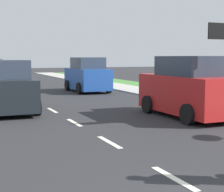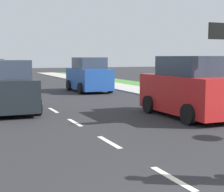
{
  "view_description": "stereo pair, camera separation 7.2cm",
  "coord_description": "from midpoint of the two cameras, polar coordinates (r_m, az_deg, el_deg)",
  "views": [
    {
      "loc": [
        -3.49,
        -2.64,
        2.17
      ],
      "look_at": [
        0.39,
        6.43,
        1.1
      ],
      "focal_mm": 58.04,
      "sensor_mm": 36.0,
      "label": 1
    },
    {
      "loc": [
        -3.42,
        -2.67,
        2.17
      ],
      "look_at": [
        0.39,
        6.43,
        1.1
      ],
      "focal_mm": 58.04,
      "sensor_mm": 36.0,
      "label": 2
    }
  ],
  "objects": [
    {
      "name": "car_oncoming_lead",
      "position": [
        14.8,
        -16.07,
        1.22
      ],
      "size": [
        2.1,
        4.1,
        2.05
      ],
      "color": "black",
      "rests_on": "ground"
    },
    {
      "name": "car_parked_curbside",
      "position": [
        13.29,
        11.96,
        1.09
      ],
      "size": [
        1.9,
        4.28,
        2.2
      ],
      "color": "red",
      "rests_on": "ground"
    },
    {
      "name": "lane_center_line",
      "position": [
        28.15,
        -15.62,
        1.54
      ],
      "size": [
        0.14,
        46.4,
        0.01
      ],
      "color": "silver",
      "rests_on": "ground"
    },
    {
      "name": "ground_plane",
      "position": [
        24.01,
        -14.36,
        0.8
      ],
      "size": [
        96.0,
        96.0,
        0.0
      ],
      "primitive_type": "plane",
      "color": "#28282B"
    },
    {
      "name": "sidewalk_right",
      "position": [
        16.69,
        17.22,
        -1.57
      ],
      "size": [
        2.4,
        72.0,
        0.14
      ],
      "primitive_type": "cube",
      "color": "#B2ADA3",
      "rests_on": "ground"
    },
    {
      "name": "car_parked_far",
      "position": [
        22.64,
        -3.58,
        3.19
      ],
      "size": [
        2.08,
        3.97,
        2.14
      ],
      "color": "#1E4799",
      "rests_on": "ground"
    }
  ]
}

